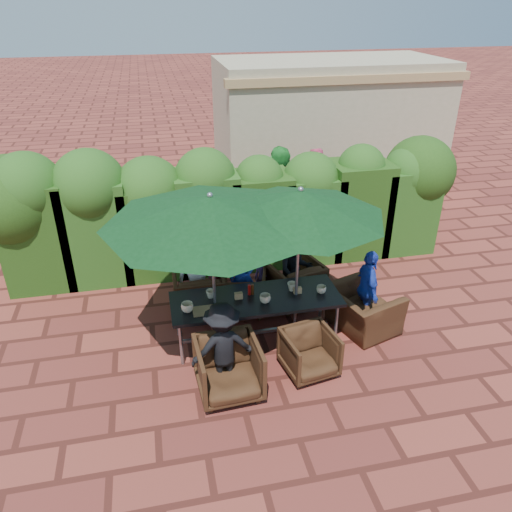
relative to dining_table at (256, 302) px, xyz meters
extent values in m
plane|color=brown|center=(0.10, 0.17, -0.68)|extent=(80.00, 80.00, 0.00)
cube|color=black|center=(0.00, 0.00, 0.05)|extent=(2.53, 0.90, 0.05)
cube|color=gray|center=(0.00, 0.00, -0.56)|extent=(2.33, 0.05, 0.05)
cylinder|color=gray|center=(-1.16, -0.35, -0.33)|extent=(0.05, 0.05, 0.70)
cylinder|color=gray|center=(-1.16, 0.35, -0.33)|extent=(0.05, 0.05, 0.70)
cylinder|color=gray|center=(1.16, -0.35, -0.33)|extent=(0.05, 0.05, 0.70)
cylinder|color=gray|center=(1.16, 0.35, -0.33)|extent=(0.05, 0.05, 0.70)
cylinder|color=gray|center=(-0.61, 0.01, -0.66)|extent=(0.44, 0.44, 0.03)
cylinder|color=gray|center=(-0.61, 0.01, 0.52)|extent=(0.04, 0.04, 2.40)
cone|color=black|center=(-0.61, 0.01, 1.54)|extent=(2.98, 2.98, 0.38)
sphere|color=gray|center=(-0.61, 0.01, 1.74)|extent=(0.08, 0.08, 0.08)
cylinder|color=gray|center=(0.61, -0.03, -0.66)|extent=(0.44, 0.44, 0.03)
cylinder|color=gray|center=(0.61, -0.03, 0.52)|extent=(0.04, 0.04, 2.40)
cone|color=black|center=(0.61, -0.03, 1.54)|extent=(2.43, 2.43, 0.38)
sphere|color=gray|center=(0.61, -0.03, 1.74)|extent=(0.08, 0.08, 0.08)
imported|color=black|center=(-0.76, 0.94, -0.25)|extent=(0.83, 0.78, 0.84)
imported|color=black|center=(-0.03, 0.84, -0.30)|extent=(0.88, 0.84, 0.75)
imported|color=black|center=(0.86, 0.90, -0.25)|extent=(1.02, 0.98, 0.86)
imported|color=black|center=(-0.59, -1.04, -0.25)|extent=(0.87, 0.82, 0.85)
imported|color=black|center=(0.57, -0.88, -0.32)|extent=(0.79, 0.76, 0.71)
imported|color=black|center=(1.69, -0.07, -0.22)|extent=(0.97, 1.20, 0.91)
imported|color=silver|center=(-0.77, 1.00, -0.03)|extent=(0.66, 0.43, 1.29)
imported|color=#223EB9|center=(-0.04, 0.86, -0.04)|extent=(0.46, 0.38, 1.27)
imported|color=black|center=(0.87, 0.89, -0.05)|extent=(0.62, 0.40, 1.26)
imported|color=black|center=(-0.64, -0.92, -0.02)|extent=(0.87, 0.47, 1.31)
imported|color=#223EB9|center=(1.80, 0.04, -0.03)|extent=(0.44, 0.79, 1.30)
imported|color=#E55181|center=(-0.47, 1.01, -0.22)|extent=(0.39, 0.36, 0.91)
imported|color=#76489D|center=(0.36, 1.14, -0.28)|extent=(0.33, 0.29, 0.80)
imported|color=green|center=(1.53, 4.48, 0.19)|extent=(1.63, 0.61, 1.73)
imported|color=#E55181|center=(2.41, 4.65, 0.11)|extent=(0.88, 0.76, 1.57)
imported|color=gray|center=(3.60, 4.35, 0.14)|extent=(1.14, 0.76, 1.63)
imported|color=beige|center=(-1.03, -0.14, 0.14)|extent=(0.18, 0.18, 0.14)
imported|color=beige|center=(-0.66, 0.15, 0.13)|extent=(0.13, 0.13, 0.12)
imported|color=beige|center=(0.11, -0.15, 0.14)|extent=(0.17, 0.17, 0.13)
imported|color=beige|center=(0.58, 0.09, 0.14)|extent=(0.14, 0.14, 0.13)
imported|color=beige|center=(0.99, -0.07, 0.13)|extent=(0.15, 0.15, 0.12)
cylinder|color=#B20C0A|center=(-0.08, 0.11, 0.16)|extent=(0.04, 0.04, 0.17)
cylinder|color=#4C230C|center=(-0.03, 0.11, 0.16)|extent=(0.04, 0.04, 0.17)
cube|color=olive|center=(-0.78, -0.19, 0.08)|extent=(0.35, 0.25, 0.02)
cube|color=tan|center=(-0.26, 0.03, 0.12)|extent=(0.12, 0.06, 0.10)
cube|color=tan|center=(0.64, 0.00, 0.12)|extent=(0.12, 0.06, 0.10)
cube|color=#18350E|center=(-3.40, 2.47, 0.31)|extent=(1.15, 0.95, 1.96)
sphere|color=#18350E|center=(-3.40, 2.47, 1.19)|extent=(1.21, 1.21, 1.21)
cube|color=#18350E|center=(-2.40, 2.47, 0.29)|extent=(1.15, 0.95, 1.92)
sphere|color=#18350E|center=(-2.40, 2.47, 1.15)|extent=(1.27, 1.27, 1.27)
cube|color=#18350E|center=(-1.40, 2.47, 0.20)|extent=(1.15, 0.95, 1.75)
sphere|color=#18350E|center=(-1.40, 2.47, 0.97)|extent=(1.22, 1.22, 1.22)
cube|color=#18350E|center=(-0.40, 2.47, 0.27)|extent=(1.15, 0.95, 1.90)
sphere|color=#18350E|center=(-0.40, 2.47, 1.13)|extent=(1.10, 1.10, 1.10)
cube|color=#18350E|center=(0.60, 2.47, 0.22)|extent=(1.15, 0.95, 1.80)
sphere|color=#18350E|center=(0.60, 2.47, 1.03)|extent=(0.91, 0.91, 0.91)
cube|color=#18350E|center=(1.60, 2.47, 0.18)|extent=(1.15, 0.95, 1.71)
sphere|color=#18350E|center=(1.60, 2.47, 0.93)|extent=(1.09, 1.09, 1.09)
cube|color=#18350E|center=(2.60, 2.47, 0.27)|extent=(1.15, 0.95, 1.89)
sphere|color=#18350E|center=(2.60, 2.47, 1.11)|extent=(0.92, 0.92, 0.92)
cube|color=#18350E|center=(3.60, 2.47, 0.19)|extent=(1.15, 0.95, 1.73)
sphere|color=#18350E|center=(3.60, 2.47, 0.95)|extent=(1.01, 1.01, 1.01)
sphere|color=#18350E|center=(-3.70, 2.57, 0.92)|extent=(1.60, 1.60, 1.60)
sphere|color=#18350E|center=(3.90, 2.57, 0.92)|extent=(1.40, 1.40, 1.40)
cube|color=tan|center=(3.60, 7.17, 0.92)|extent=(6.00, 3.00, 3.20)
cube|color=tan|center=(3.60, 5.72, 2.22)|extent=(6.20, 0.25, 0.20)
camera|label=1|loc=(-1.32, -6.10, 4.11)|focal=35.00mm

